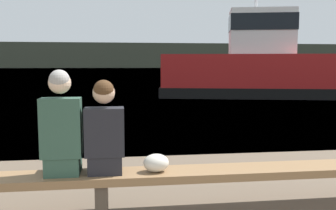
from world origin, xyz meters
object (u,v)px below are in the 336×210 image
(bench_main, at_px, (101,181))
(person_right, at_px, (105,132))
(person_left, at_px, (61,128))
(shopping_bag, at_px, (156,163))
(tugboat_red, at_px, (253,69))

(bench_main, relative_size, person_right, 7.56)
(person_left, relative_size, shopping_bag, 4.00)
(person_left, relative_size, tugboat_red, 0.12)
(person_right, bearing_deg, shopping_bag, -2.87)
(bench_main, relative_size, shopping_bag, 27.30)
(shopping_bag, xyz_separation_m, tugboat_red, (5.91, 13.11, 0.74))
(bench_main, distance_m, person_left, 0.67)
(shopping_bag, bearing_deg, person_right, 177.13)
(person_right, height_order, tugboat_red, tugboat_red)
(bench_main, height_order, person_left, person_left)
(person_right, xyz_separation_m, tugboat_red, (6.42, 13.08, 0.40))
(person_right, height_order, shopping_bag, person_right)
(bench_main, distance_m, shopping_bag, 0.58)
(person_right, xyz_separation_m, shopping_bag, (0.52, -0.03, -0.33))
(bench_main, height_order, shopping_bag, shopping_bag)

